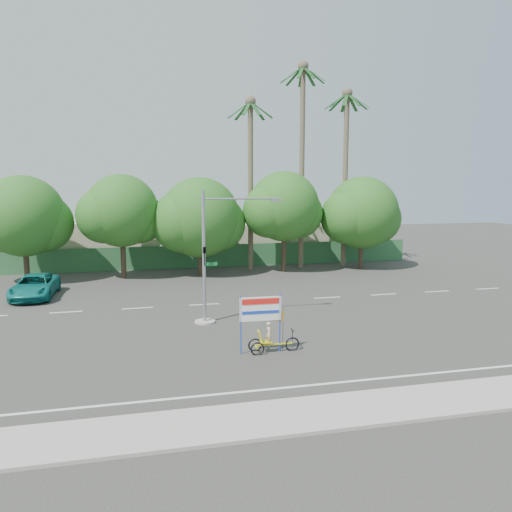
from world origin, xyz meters
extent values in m
plane|color=#33302D|center=(0.00, 0.00, 0.00)|extent=(120.00, 120.00, 0.00)
cube|color=gray|center=(0.00, -7.50, 0.06)|extent=(50.00, 2.40, 0.12)
cube|color=#336B3D|center=(0.00, 21.50, 1.00)|extent=(38.00, 0.08, 2.00)
cube|color=beige|center=(-10.00, 26.00, 2.00)|extent=(12.00, 8.00, 4.00)
cube|color=beige|center=(8.00, 26.00, 1.80)|extent=(14.00, 8.00, 3.60)
cylinder|color=#473828|center=(-14.00, 18.00, 1.76)|extent=(0.40, 0.40, 3.52)
sphere|color=#1E5117|center=(-14.00, 18.00, 4.96)|extent=(6.00, 6.00, 6.00)
sphere|color=#1E5117|center=(-12.65, 18.30, 4.40)|extent=(4.32, 4.32, 4.32)
sphere|color=#1E5117|center=(-15.35, 17.75, 4.64)|extent=(4.56, 4.56, 4.56)
cylinder|color=#473828|center=(-7.00, 18.00, 1.87)|extent=(0.40, 0.40, 3.74)
sphere|color=#1E5117|center=(-7.00, 18.00, 5.27)|extent=(5.60, 5.60, 5.60)
sphere|color=#1E5117|center=(-5.74, 18.30, 4.68)|extent=(4.03, 4.03, 4.03)
sphere|color=#1E5117|center=(-8.26, 17.75, 4.93)|extent=(4.26, 4.26, 4.26)
cylinder|color=#473828|center=(-1.00, 18.00, 1.65)|extent=(0.40, 0.40, 3.30)
sphere|color=#1E5117|center=(-1.00, 18.00, 4.65)|extent=(6.40, 6.40, 6.40)
sphere|color=#1E5117|center=(0.44, 18.30, 4.12)|extent=(4.61, 4.61, 4.61)
sphere|color=#1E5117|center=(-2.44, 17.75, 4.35)|extent=(4.86, 4.86, 4.86)
cylinder|color=#473828|center=(6.00, 18.00, 1.94)|extent=(0.40, 0.40, 3.87)
sphere|color=#1E5117|center=(6.00, 18.00, 5.46)|extent=(5.80, 5.80, 5.80)
sphere|color=#1E5117|center=(7.30, 18.30, 4.84)|extent=(4.18, 4.18, 4.18)
sphere|color=#1E5117|center=(4.70, 17.75, 5.10)|extent=(4.41, 4.41, 4.41)
cylinder|color=#473828|center=(13.00, 18.00, 1.72)|extent=(0.40, 0.40, 3.43)
sphere|color=#1E5117|center=(13.00, 18.00, 4.84)|extent=(6.20, 6.20, 6.20)
sphere|color=#1E5117|center=(14.39, 18.30, 4.29)|extent=(4.46, 4.46, 4.46)
sphere|color=#1E5117|center=(11.61, 17.75, 4.52)|extent=(4.71, 4.71, 4.71)
cylinder|color=#70604C|center=(8.00, 19.50, 8.50)|extent=(0.44, 0.44, 17.00)
sphere|color=#70604C|center=(8.00, 19.50, 17.00)|extent=(0.90, 0.90, 0.90)
cube|color=#1C4C21|center=(8.94, 19.50, 16.34)|extent=(1.91, 0.28, 1.36)
cube|color=#1C4C21|center=(8.72, 20.11, 16.34)|extent=(1.65, 1.44, 1.36)
cube|color=#1C4C21|center=(8.16, 20.43, 16.34)|extent=(0.61, 1.93, 1.36)
cube|color=#1C4C21|center=(7.53, 20.32, 16.34)|extent=(1.20, 1.80, 1.36)
cube|color=#1C4C21|center=(7.11, 19.82, 16.34)|extent=(1.89, 0.92, 1.36)
cube|color=#1C4C21|center=(7.11, 19.18, 16.34)|extent=(1.89, 0.92, 1.36)
cube|color=#1C4C21|center=(7.53, 18.68, 16.34)|extent=(1.20, 1.80, 1.36)
cube|color=#1C4C21|center=(8.16, 18.57, 16.34)|extent=(0.61, 1.93, 1.36)
cube|color=#1C4C21|center=(8.72, 18.89, 16.34)|extent=(1.65, 1.44, 1.36)
cylinder|color=#70604C|center=(12.00, 19.50, 7.50)|extent=(0.44, 0.44, 15.00)
sphere|color=#70604C|center=(12.00, 19.50, 15.00)|extent=(0.90, 0.90, 0.90)
cube|color=#1C4C21|center=(12.94, 19.50, 14.34)|extent=(1.91, 0.28, 1.36)
cube|color=#1C4C21|center=(12.72, 20.11, 14.34)|extent=(1.65, 1.44, 1.36)
cube|color=#1C4C21|center=(12.16, 20.43, 14.34)|extent=(0.61, 1.93, 1.36)
cube|color=#1C4C21|center=(11.53, 20.32, 14.34)|extent=(1.20, 1.80, 1.36)
cube|color=#1C4C21|center=(11.11, 19.82, 14.34)|extent=(1.89, 0.92, 1.36)
cube|color=#1C4C21|center=(11.11, 19.18, 14.34)|extent=(1.89, 0.92, 1.36)
cube|color=#1C4C21|center=(11.53, 18.68, 14.34)|extent=(1.20, 1.80, 1.36)
cube|color=#1C4C21|center=(12.16, 18.57, 14.34)|extent=(0.61, 1.93, 1.36)
cube|color=#1C4C21|center=(12.72, 18.89, 14.34)|extent=(1.65, 1.44, 1.36)
cylinder|color=#70604C|center=(3.50, 19.50, 7.00)|extent=(0.44, 0.44, 14.00)
sphere|color=#70604C|center=(3.50, 19.50, 14.00)|extent=(0.90, 0.90, 0.90)
cube|color=#1C4C21|center=(4.44, 19.50, 13.34)|extent=(1.91, 0.28, 1.36)
cube|color=#1C4C21|center=(4.22, 20.11, 13.34)|extent=(1.65, 1.44, 1.36)
cube|color=#1C4C21|center=(3.66, 20.43, 13.34)|extent=(0.61, 1.93, 1.36)
cube|color=#1C4C21|center=(3.03, 20.32, 13.34)|extent=(1.20, 1.80, 1.36)
cube|color=#1C4C21|center=(2.61, 19.82, 13.34)|extent=(1.89, 0.92, 1.36)
cube|color=#1C4C21|center=(2.61, 19.18, 13.34)|extent=(1.89, 0.92, 1.36)
cube|color=#1C4C21|center=(3.03, 18.68, 13.34)|extent=(1.20, 1.80, 1.36)
cube|color=#1C4C21|center=(3.66, 18.57, 13.34)|extent=(0.61, 1.93, 1.36)
cube|color=#1C4C21|center=(4.22, 18.89, 13.34)|extent=(1.65, 1.44, 1.36)
cylinder|color=gray|center=(-2.50, 4.00, 0.05)|extent=(1.10, 1.10, 0.10)
cylinder|color=gray|center=(-2.50, 4.00, 3.50)|extent=(0.18, 0.18, 7.00)
cylinder|color=gray|center=(-0.50, 4.00, 6.55)|extent=(4.00, 0.10, 0.10)
cube|color=gray|center=(1.40, 4.00, 6.45)|extent=(0.55, 0.20, 0.12)
imported|color=black|center=(-2.50, 3.78, 3.60)|extent=(0.16, 0.20, 1.00)
cube|color=#14662D|center=(-2.15, 4.00, 3.15)|extent=(0.70, 0.04, 0.18)
torus|color=black|center=(0.68, -1.35, 0.29)|extent=(0.65, 0.09, 0.65)
torus|color=black|center=(-0.95, -1.04, 0.27)|extent=(0.61, 0.09, 0.61)
torus|color=black|center=(-0.96, -1.57, 0.27)|extent=(0.61, 0.09, 0.61)
cube|color=yellow|center=(-0.14, -1.33, 0.35)|extent=(1.64, 0.10, 0.06)
cube|color=yellow|center=(-0.95, -1.31, 0.29)|extent=(0.07, 0.58, 0.05)
cube|color=yellow|center=(-0.52, -1.32, 0.48)|extent=(0.49, 0.42, 0.06)
cube|color=yellow|center=(-0.78, -1.31, 0.75)|extent=(0.23, 0.41, 0.52)
cylinder|color=black|center=(0.68, -1.35, 0.67)|extent=(0.03, 0.03, 0.53)
cube|color=black|center=(0.68, -1.35, 0.93)|extent=(0.05, 0.43, 0.04)
imported|color=#CCB284|center=(-0.38, -1.32, 0.85)|extent=(0.26, 0.39, 1.04)
cylinder|color=blue|center=(-1.63, -1.29, 1.30)|extent=(0.06, 0.06, 2.60)
cylinder|color=blue|center=(0.10, -1.34, 1.30)|extent=(0.06, 0.06, 2.60)
cube|color=white|center=(-0.76, -1.31, 1.97)|extent=(1.83, 0.10, 1.06)
cube|color=red|center=(-0.76, -1.34, 2.31)|extent=(1.63, 0.06, 0.25)
cube|color=blue|center=(-0.76, -1.34, 1.83)|extent=(1.63, 0.06, 0.13)
cylinder|color=black|center=(0.25, -1.34, 1.01)|extent=(0.02, 0.02, 2.02)
cube|color=red|center=(-0.09, -1.33, 1.64)|extent=(0.85, 0.04, 0.63)
imported|color=#107672|center=(-12.45, 12.44, 0.74)|extent=(2.60, 5.40, 1.48)
camera|label=1|loc=(-5.79, -21.67, 7.34)|focal=35.00mm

